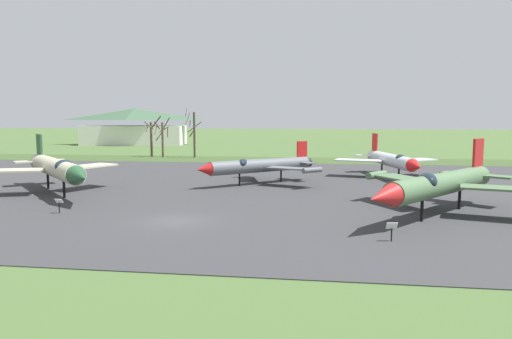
{
  "coord_description": "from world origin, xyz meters",
  "views": [
    {
      "loc": [
        9.44,
        -29.17,
        6.72
      ],
      "look_at": [
        3.63,
        12.23,
        2.21
      ],
      "focal_mm": 32.61,
      "sensor_mm": 36.0,
      "label": 1
    }
  ],
  "objects_px": {
    "jet_fighter_front_right": "(260,165)",
    "info_placard_rear_left": "(392,229)",
    "jet_fighter_front_left": "(392,160)",
    "jet_fighter_rear_left": "(440,184)",
    "info_placard_rear_center": "(59,204)",
    "jet_fighter_rear_center": "(56,168)",
    "info_placard_front_left": "(416,181)",
    "visitor_building": "(134,127)"
  },
  "relations": [
    {
      "from": "info_placard_front_left",
      "to": "jet_fighter_rear_center",
      "type": "relative_size",
      "value": 0.06
    },
    {
      "from": "info_placard_rear_center",
      "to": "info_placard_rear_left",
      "type": "distance_m",
      "value": 22.84
    },
    {
      "from": "info_placard_rear_center",
      "to": "info_placard_rear_left",
      "type": "bearing_deg",
      "value": -11.66
    },
    {
      "from": "jet_fighter_rear_center",
      "to": "jet_fighter_front_left",
      "type": "bearing_deg",
      "value": 26.87
    },
    {
      "from": "jet_fighter_front_right",
      "to": "info_placard_rear_center",
      "type": "bearing_deg",
      "value": -125.88
    },
    {
      "from": "jet_fighter_front_left",
      "to": "info_placard_front_left",
      "type": "xyz_separation_m",
      "value": [
        1.45,
        -6.77,
        -1.54
      ]
    },
    {
      "from": "jet_fighter_rear_left",
      "to": "info_placard_rear_center",
      "type": "bearing_deg",
      "value": -173.88
    },
    {
      "from": "info_placard_rear_center",
      "to": "visitor_building",
      "type": "xyz_separation_m",
      "value": [
        -31.11,
        88.61,
        4.05
      ]
    },
    {
      "from": "jet_fighter_front_left",
      "to": "jet_fighter_rear_left",
      "type": "bearing_deg",
      "value": -89.39
    },
    {
      "from": "info_placard_rear_left",
      "to": "visitor_building",
      "type": "xyz_separation_m",
      "value": [
        -53.48,
        93.23,
        4.03
      ]
    },
    {
      "from": "jet_fighter_rear_center",
      "to": "info_placard_rear_center",
      "type": "distance_m",
      "value": 9.56
    },
    {
      "from": "jet_fighter_front_right",
      "to": "info_placard_rear_left",
      "type": "relative_size",
      "value": 10.93
    },
    {
      "from": "info_placard_rear_center",
      "to": "jet_fighter_rear_left",
      "type": "bearing_deg",
      "value": 6.12
    },
    {
      "from": "jet_fighter_front_left",
      "to": "jet_fighter_front_right",
      "type": "xyz_separation_m",
      "value": [
        -14.18,
        -6.96,
        -0.13
      ]
    },
    {
      "from": "jet_fighter_front_right",
      "to": "jet_fighter_rear_left",
      "type": "xyz_separation_m",
      "value": [
        14.41,
        -14.07,
        0.3
      ]
    },
    {
      "from": "info_placard_rear_center",
      "to": "jet_fighter_front_right",
      "type": "bearing_deg",
      "value": 54.12
    },
    {
      "from": "visitor_building",
      "to": "jet_fighter_front_right",
      "type": "bearing_deg",
      "value": -58.84
    },
    {
      "from": "jet_fighter_front_left",
      "to": "visitor_building",
      "type": "bearing_deg",
      "value": 131.63
    },
    {
      "from": "info_placard_rear_left",
      "to": "jet_fighter_front_right",
      "type": "bearing_deg",
      "value": 115.17
    },
    {
      "from": "info_placard_rear_left",
      "to": "jet_fighter_rear_left",
      "type": "bearing_deg",
      "value": 60.18
    },
    {
      "from": "info_placard_front_left",
      "to": "info_placard_rear_center",
      "type": "bearing_deg",
      "value": -148.46
    },
    {
      "from": "info_placard_front_left",
      "to": "info_placard_rear_center",
      "type": "distance_m",
      "value": 32.71
    },
    {
      "from": "jet_fighter_front_left",
      "to": "info_placard_front_left",
      "type": "relative_size",
      "value": 17.01
    },
    {
      "from": "jet_fighter_front_right",
      "to": "jet_fighter_rear_left",
      "type": "distance_m",
      "value": 20.14
    },
    {
      "from": "jet_fighter_front_left",
      "to": "jet_fighter_rear_left",
      "type": "xyz_separation_m",
      "value": [
        0.22,
        -21.03,
        0.17
      ]
    },
    {
      "from": "jet_fighter_rear_left",
      "to": "info_placard_rear_left",
      "type": "bearing_deg",
      "value": -119.82
    },
    {
      "from": "jet_fighter_front_left",
      "to": "jet_fighter_rear_center",
      "type": "height_order",
      "value": "jet_fighter_rear_center"
    },
    {
      "from": "jet_fighter_rear_left",
      "to": "info_placard_rear_left",
      "type": "height_order",
      "value": "jet_fighter_rear_left"
    },
    {
      "from": "jet_fighter_front_left",
      "to": "info_placard_rear_center",
      "type": "relative_size",
      "value": 13.88
    },
    {
      "from": "info_placard_front_left",
      "to": "visitor_building",
      "type": "height_order",
      "value": "visitor_building"
    },
    {
      "from": "jet_fighter_front_right",
      "to": "info_placard_rear_center",
      "type": "height_order",
      "value": "jet_fighter_front_right"
    },
    {
      "from": "jet_fighter_front_right",
      "to": "visitor_building",
      "type": "relative_size",
      "value": 0.42
    },
    {
      "from": "info_placard_rear_left",
      "to": "jet_fighter_rear_center",
      "type": "bearing_deg",
      "value": 155.22
    },
    {
      "from": "jet_fighter_rear_left",
      "to": "jet_fighter_front_left",
      "type": "bearing_deg",
      "value": 90.61
    },
    {
      "from": "jet_fighter_front_right",
      "to": "visitor_building",
      "type": "height_order",
      "value": "visitor_building"
    },
    {
      "from": "jet_fighter_front_right",
      "to": "jet_fighter_rear_left",
      "type": "relative_size",
      "value": 0.82
    },
    {
      "from": "info_placard_rear_center",
      "to": "visitor_building",
      "type": "distance_m",
      "value": 94.0
    },
    {
      "from": "jet_fighter_front_right",
      "to": "info_placard_rear_center",
      "type": "distance_m",
      "value": 20.93
    },
    {
      "from": "jet_fighter_rear_center",
      "to": "visitor_building",
      "type": "relative_size",
      "value": 0.51
    },
    {
      "from": "jet_fighter_front_left",
      "to": "info_placard_rear_left",
      "type": "bearing_deg",
      "value": -98.1
    },
    {
      "from": "info_placard_front_left",
      "to": "jet_fighter_front_right",
      "type": "xyz_separation_m",
      "value": [
        -15.64,
        -0.19,
        1.4
      ]
    },
    {
      "from": "jet_fighter_front_left",
      "to": "info_placard_rear_left",
      "type": "relative_size",
      "value": 13.68
    }
  ]
}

